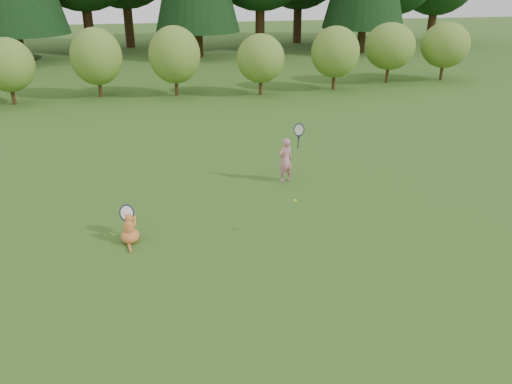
{
  "coord_description": "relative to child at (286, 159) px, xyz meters",
  "views": [
    {
      "loc": [
        -1.74,
        -7.52,
        4.35
      ],
      "look_at": [
        0.2,
        0.8,
        0.7
      ],
      "focal_mm": 35.0,
      "sensor_mm": 36.0,
      "label": 1
    }
  ],
  "objects": [
    {
      "name": "ground",
      "position": [
        -1.39,
        -2.87,
        -0.55
      ],
      "size": [
        100.0,
        100.0,
        0.0
      ],
      "primitive_type": "plane",
      "color": "#294D15",
      "rests_on": "ground"
    },
    {
      "name": "shrub_row",
      "position": [
        -1.39,
        10.13,
        0.85
      ],
      "size": [
        28.0,
        3.0,
        2.8
      ],
      "primitive_type": null,
      "color": "#497A26",
      "rests_on": "ground"
    },
    {
      "name": "child",
      "position": [
        0.0,
        0.0,
        0.0
      ],
      "size": [
        0.63,
        0.44,
        1.56
      ],
      "rotation": [
        0.0,
        0.0,
        3.49
      ],
      "color": "#CE7B88",
      "rests_on": "ground"
    },
    {
      "name": "tennis_ball",
      "position": [
        -0.63,
        -2.7,
        0.19
      ],
      "size": [
        0.06,
        0.06,
        0.06
      ],
      "color": "#AFCA17",
      "rests_on": "ground"
    },
    {
      "name": "cat",
      "position": [
        -3.53,
        -2.16,
        -0.27
      ],
      "size": [
        0.5,
        0.83,
        0.73
      ],
      "rotation": [
        0.0,
        0.0,
        -0.31
      ],
      "color": "#D45028",
      "rests_on": "ground"
    }
  ]
}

